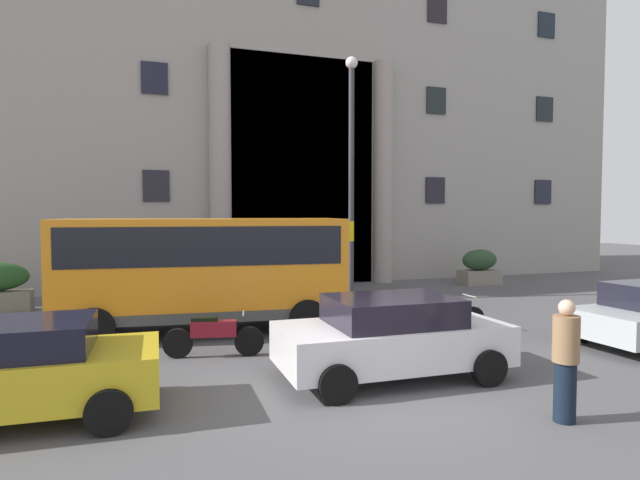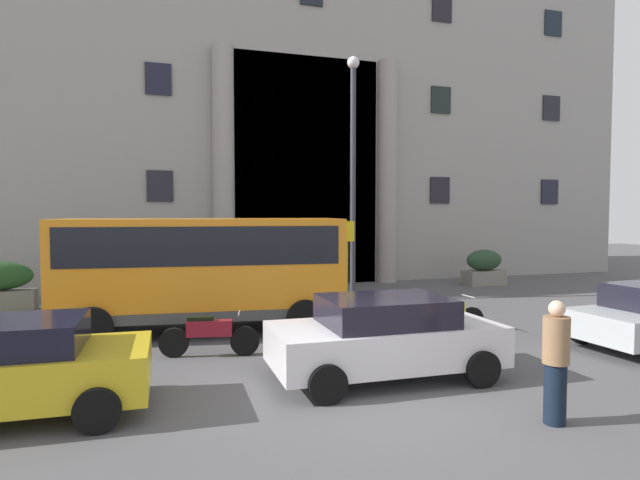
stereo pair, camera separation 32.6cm
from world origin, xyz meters
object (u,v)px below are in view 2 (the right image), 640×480
(pedestrian_man_red_shirt, at_px, (556,362))
(lamppost_plaza_centre, at_px, (353,161))
(hedge_planter_far_west, at_px, (300,274))
(hedge_planter_west, at_px, (484,268))
(scooter_by_planter, at_px, (445,315))
(motorcycle_near_kerb, at_px, (207,334))
(orange_minibus, at_px, (203,264))
(parked_coupe_end, at_px, (2,368))
(parked_estate_mid, at_px, (385,336))
(bus_stop_sign, at_px, (347,256))

(pedestrian_man_red_shirt, xyz_separation_m, lamppost_plaza_centre, (1.14, 10.56, 3.79))
(hedge_planter_far_west, xyz_separation_m, lamppost_plaza_centre, (1.25, -2.00, 3.95))
(hedge_planter_west, distance_m, scooter_by_planter, 9.56)
(motorcycle_near_kerb, bearing_deg, orange_minibus, 98.06)
(orange_minibus, distance_m, parked_coupe_end, 5.92)
(motorcycle_near_kerb, bearing_deg, scooter_by_planter, 15.01)
(hedge_planter_west, distance_m, motorcycle_near_kerb, 14.12)
(parked_estate_mid, xyz_separation_m, motorcycle_near_kerb, (-2.84, 2.41, -0.29))
(bus_stop_sign, xyz_separation_m, hedge_planter_far_west, (-0.38, 3.75, -0.96))
(hedge_planter_far_west, xyz_separation_m, parked_coupe_end, (-7.22, -10.01, 0.03))
(hedge_planter_west, relative_size, pedestrian_man_red_shirt, 0.96)
(orange_minibus, bearing_deg, scooter_by_planter, -14.36)
(hedge_planter_west, distance_m, parked_coupe_end, 18.08)
(motorcycle_near_kerb, xyz_separation_m, pedestrian_man_red_shirt, (4.22, -5.02, 0.41))
(parked_coupe_end, xyz_separation_m, pedestrian_man_red_shirt, (7.34, -2.55, 0.14))
(hedge_planter_far_west, distance_m, parked_coupe_end, 12.35)
(orange_minibus, height_order, parked_coupe_end, orange_minibus)
(hedge_planter_west, bearing_deg, hedge_planter_far_west, -179.76)
(hedge_planter_far_west, bearing_deg, pedestrian_man_red_shirt, -89.46)
(motorcycle_near_kerb, bearing_deg, bus_stop_sign, 52.08)
(scooter_by_planter, bearing_deg, hedge_planter_far_west, 102.68)
(motorcycle_near_kerb, relative_size, lamppost_plaza_centre, 0.25)
(parked_estate_mid, xyz_separation_m, scooter_by_planter, (2.87, 2.72, -0.28))
(hedge_planter_west, xyz_separation_m, parked_coupe_end, (-15.04, -10.05, 0.04))
(parked_estate_mid, height_order, scooter_by_planter, parked_estate_mid)
(bus_stop_sign, xyz_separation_m, pedestrian_man_red_shirt, (-0.26, -8.81, -0.79))
(bus_stop_sign, bearing_deg, scooter_by_planter, -70.54)
(motorcycle_near_kerb, bearing_deg, lamppost_plaza_centre, 57.86)
(hedge_planter_west, xyz_separation_m, motorcycle_near_kerb, (-11.92, -7.58, -0.23))
(pedestrian_man_red_shirt, height_order, lamppost_plaza_centre, lamppost_plaza_centre)
(hedge_planter_west, height_order, motorcycle_near_kerb, hedge_planter_west)
(hedge_planter_far_west, xyz_separation_m, parked_estate_mid, (-1.26, -9.95, 0.04))
(parked_coupe_end, bearing_deg, pedestrian_man_red_shirt, -17.10)
(bus_stop_sign, relative_size, motorcycle_near_kerb, 1.34)
(hedge_planter_west, bearing_deg, pedestrian_man_red_shirt, -121.43)
(parked_coupe_end, relative_size, lamppost_plaza_centre, 0.50)
(scooter_by_planter, bearing_deg, lamppost_plaza_centre, 94.03)
(hedge_planter_far_west, relative_size, motorcycle_near_kerb, 1.01)
(parked_estate_mid, distance_m, pedestrian_man_red_shirt, 2.95)
(bus_stop_sign, bearing_deg, hedge_planter_far_west, 95.81)
(bus_stop_sign, xyz_separation_m, hedge_planter_west, (7.43, 3.79, -0.97))
(bus_stop_sign, bearing_deg, motorcycle_near_kerb, -139.80)
(parked_coupe_end, height_order, motorcycle_near_kerb, parked_coupe_end)
(scooter_by_planter, xyz_separation_m, pedestrian_man_red_shirt, (-1.49, -5.33, 0.41))
(hedge_planter_west, bearing_deg, lamppost_plaza_centre, -162.75)
(parked_coupe_end, bearing_deg, motorcycle_near_kerb, 40.40)
(hedge_planter_far_west, xyz_separation_m, hedge_planter_west, (7.81, 0.03, -0.01))
(orange_minibus, distance_m, hedge_planter_far_west, 6.58)
(motorcycle_near_kerb, relative_size, pedestrian_man_red_shirt, 1.16)
(orange_minibus, xyz_separation_m, scooter_by_planter, (5.55, -2.05, -1.21))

